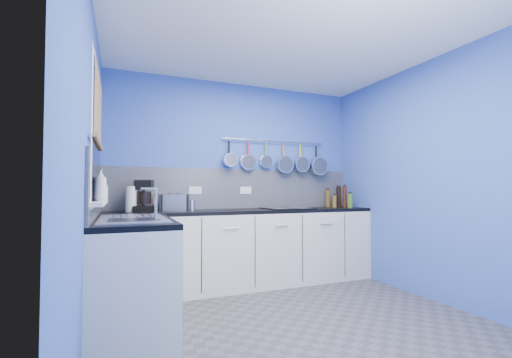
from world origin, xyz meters
TOP-DOWN VIEW (x-y plane):
  - floor at (0.00, 0.00)m, footprint 3.20×3.00m
  - ceiling at (0.00, 0.00)m, footprint 3.20×3.00m
  - wall_back at (0.00, 1.51)m, footprint 3.20×0.02m
  - wall_front at (0.00, -1.51)m, footprint 3.20×0.02m
  - wall_left at (-1.61, 0.00)m, footprint 0.02×3.00m
  - wall_right at (1.61, 0.00)m, footprint 0.02×3.00m
  - backsplash_back at (0.00, 1.49)m, footprint 3.20×0.02m
  - backsplash_left at (-1.59, 0.60)m, footprint 0.02×1.80m
  - cabinet_run_back at (0.00, 1.20)m, footprint 3.20×0.60m
  - worktop_back at (0.00, 1.20)m, footprint 3.20×0.60m
  - cabinet_run_left at (-1.30, 0.30)m, footprint 0.60×1.20m
  - worktop_left at (-1.30, 0.30)m, footprint 0.60×1.20m
  - window_frame at (-1.58, 0.30)m, footprint 0.01×1.00m
  - window_glass at (-1.57, 0.30)m, footprint 0.01×0.90m
  - bamboo_blind at (-1.56, 0.30)m, footprint 0.01×0.90m
  - window_sill at (-1.55, 0.30)m, footprint 0.10×0.98m
  - sink_unit at (-1.30, 0.30)m, footprint 0.50×0.95m
  - mixer_tap at (-1.14, 0.12)m, footprint 0.12×0.08m
  - socket_left at (-0.55, 1.48)m, footprint 0.15×0.01m
  - socket_right at (0.10, 1.48)m, footprint 0.15×0.01m
  - pot_rail at (0.50, 1.45)m, footprint 1.45×0.02m
  - soap_bottle_a at (-1.53, 0.07)m, footprint 0.12×0.12m
  - soap_bottle_b at (-1.53, 0.22)m, footprint 0.10×0.10m
  - paper_towel at (-1.28, 1.24)m, footprint 0.13×0.13m
  - coffee_maker at (-1.15, 1.24)m, footprint 0.24×0.25m
  - toaster at (-0.83, 1.27)m, footprint 0.32×0.23m
  - canister at (-0.62, 1.33)m, footprint 0.10×0.10m
  - hob at (0.53, 1.16)m, footprint 0.57×0.50m
  - pan_0 at (-0.13, 1.44)m, footprint 0.17×0.11m
  - pan_1 at (0.12, 1.44)m, footprint 0.20×0.05m
  - pan_2 at (0.37, 1.44)m, footprint 0.17×0.05m
  - pan_3 at (0.63, 1.44)m, footprint 0.23×0.09m
  - pan_4 at (0.88, 1.44)m, footprint 0.22×0.09m
  - pan_5 at (1.14, 1.44)m, footprint 0.26×0.12m
  - condiment_0 at (1.43, 1.33)m, footprint 0.06×0.06m
  - condiment_1 at (1.35, 1.32)m, footprint 0.06×0.06m
  - condiment_2 at (1.25, 1.34)m, footprint 0.07×0.07m
  - condiment_3 at (1.44, 1.21)m, footprint 0.05×0.05m
  - condiment_4 at (1.34, 1.22)m, footprint 0.06×0.06m
  - condiment_5 at (1.26, 1.20)m, footprint 0.06×0.06m
  - condiment_6 at (1.44, 1.10)m, footprint 0.07×0.07m

SIDE VIEW (x-z plane):
  - floor at x=0.00m, z-range -0.02..0.00m
  - cabinet_run_back at x=0.00m, z-range 0.00..0.86m
  - cabinet_run_left at x=-1.30m, z-range 0.00..0.86m
  - worktop_back at x=0.00m, z-range 0.86..0.90m
  - worktop_left at x=-1.30m, z-range 0.86..0.90m
  - sink_unit at x=-1.30m, z-range 0.90..0.91m
  - hob at x=0.53m, z-range 0.90..0.91m
  - condiment_1 at x=1.35m, z-range 0.90..1.01m
  - canister at x=-0.62m, z-range 0.90..1.02m
  - condiment_0 at x=1.43m, z-range 0.90..1.02m
  - condiment_5 at x=1.26m, z-range 0.90..1.06m
  - toaster at x=-0.83m, z-range 0.90..1.08m
  - condiment_6 at x=1.44m, z-range 0.90..1.09m
  - condiment_2 at x=1.25m, z-range 0.90..1.14m
  - mixer_tap at x=-1.14m, z-range 0.90..1.16m
  - window_sill at x=-1.55m, z-range 1.02..1.05m
  - paper_towel at x=-1.28m, z-range 0.90..1.17m
  - condiment_4 at x=1.34m, z-range 0.90..1.18m
  - condiment_3 at x=1.44m, z-range 0.90..1.19m
  - coffee_maker at x=-1.15m, z-range 0.90..1.24m
  - socket_left at x=-0.55m, z-range 1.09..1.18m
  - socket_right at x=0.10m, z-range 1.09..1.18m
  - soap_bottle_b at x=-1.53m, z-range 1.05..1.22m
  - backsplash_back at x=0.00m, z-range 0.90..1.40m
  - backsplash_left at x=-1.59m, z-range 0.90..1.40m
  - soap_bottle_a at x=-1.53m, z-range 1.05..1.29m
  - wall_back at x=0.00m, z-range 0.00..2.50m
  - wall_front at x=0.00m, z-range 0.00..2.50m
  - wall_left at x=-1.61m, z-range 0.00..2.50m
  - wall_right at x=1.61m, z-range 0.00..2.50m
  - window_glass at x=-1.57m, z-range 1.05..2.05m
  - window_frame at x=-1.58m, z-range 1.00..2.10m
  - pan_5 at x=1.14m, z-range 1.33..1.78m
  - pan_3 at x=0.63m, z-range 1.36..1.78m
  - pan_4 at x=0.88m, z-range 1.37..1.78m
  - pan_1 at x=0.12m, z-range 1.39..1.78m
  - pan_2 at x=0.37m, z-range 1.42..1.78m
  - pan_0 at x=-0.13m, z-range 1.42..1.78m
  - bamboo_blind at x=-1.56m, z-range 1.50..2.05m
  - pot_rail at x=0.50m, z-range 1.77..1.79m
  - ceiling at x=0.00m, z-range 2.50..2.52m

